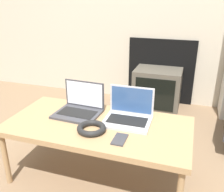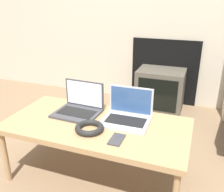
# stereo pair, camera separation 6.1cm
# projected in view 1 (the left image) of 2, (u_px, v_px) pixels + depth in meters

# --- Properties ---
(table) EXTENTS (1.20, 0.59, 0.42)m
(table) POSITION_uv_depth(u_px,v_px,m) (98.00, 128.00, 1.64)
(table) COLOR #9E7A51
(table) RESTS_ON ground_plane
(laptop_left) EXTENTS (0.32, 0.26, 0.21)m
(laptop_left) POSITION_uv_depth(u_px,v_px,m) (80.00, 107.00, 1.76)
(laptop_left) COLOR #38383D
(laptop_left) RESTS_ON table
(laptop_right) EXTENTS (0.31, 0.25, 0.21)m
(laptop_right) POSITION_uv_depth(u_px,v_px,m) (129.00, 114.00, 1.66)
(laptop_right) COLOR #B2B2B7
(laptop_right) RESTS_ON table
(headphones) EXTENTS (0.18, 0.18, 0.04)m
(headphones) POSITION_uv_depth(u_px,v_px,m) (91.00, 128.00, 1.53)
(headphones) COLOR black
(headphones) RESTS_ON table
(phone) EXTENTS (0.07, 0.13, 0.01)m
(phone) POSITION_uv_depth(u_px,v_px,m) (120.00, 139.00, 1.44)
(phone) COLOR #333338
(phone) RESTS_ON table
(tv) EXTENTS (0.51, 0.38, 0.45)m
(tv) POSITION_uv_depth(u_px,v_px,m) (157.00, 89.00, 2.80)
(tv) COLOR #4C473D
(tv) RESTS_ON ground_plane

